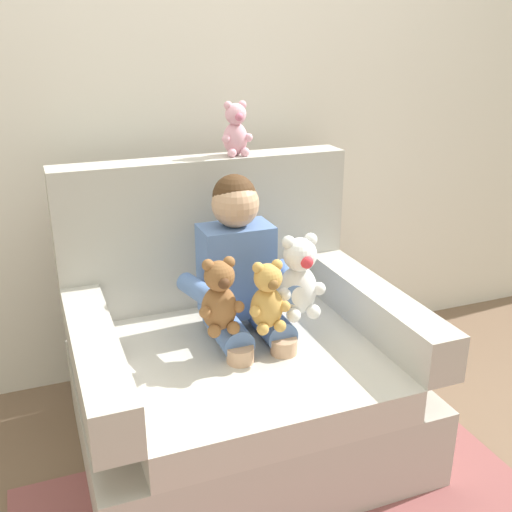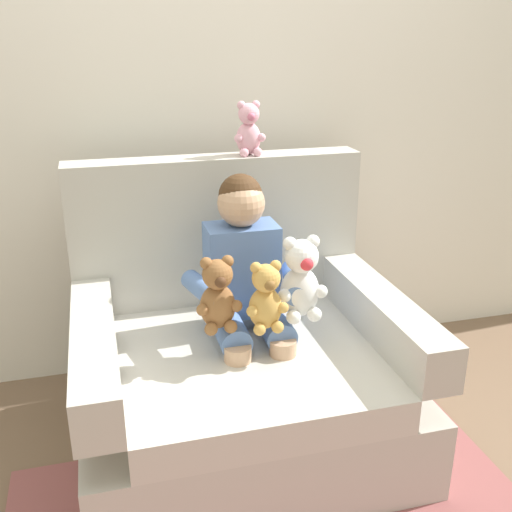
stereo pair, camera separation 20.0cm
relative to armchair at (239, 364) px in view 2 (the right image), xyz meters
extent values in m
plane|color=brown|center=(0.00, -0.06, -0.30)|extent=(8.00, 8.00, 0.00)
cube|color=silver|center=(0.00, 0.67, 1.00)|extent=(6.00, 0.10, 2.60)
cube|color=#BCB7AD|center=(0.00, -0.06, -0.15)|extent=(1.16, 0.98, 0.30)
cube|color=beige|center=(0.00, -0.13, 0.06)|extent=(0.88, 0.84, 0.12)
cube|color=#BCB7AD|center=(0.00, 0.36, 0.41)|extent=(1.16, 0.14, 0.59)
cube|color=#BCB7AD|center=(-0.51, -0.13, 0.20)|extent=(0.14, 0.84, 0.16)
cube|color=#BCB7AD|center=(0.51, -0.13, 0.20)|extent=(0.14, 0.84, 0.16)
cube|color=#597AB7|center=(0.04, 0.10, 0.34)|extent=(0.26, 0.16, 0.34)
sphere|color=tan|center=(0.04, 0.10, 0.59)|extent=(0.17, 0.17, 0.17)
sphere|color=#472D19|center=(0.04, 0.11, 0.62)|extent=(0.16, 0.16, 0.16)
cylinder|color=#597AB7|center=(-0.04, -0.03, 0.17)|extent=(0.11, 0.26, 0.11)
cylinder|color=tan|center=(-0.04, -0.16, 0.02)|extent=(0.09, 0.09, 0.30)
cylinder|color=#597AB7|center=(0.12, -0.03, 0.17)|extent=(0.11, 0.26, 0.11)
cylinder|color=tan|center=(0.12, -0.16, 0.02)|extent=(0.09, 0.09, 0.30)
cylinder|color=#597AB7|center=(-0.12, -0.02, 0.32)|extent=(0.13, 0.27, 0.07)
cylinder|color=#597AB7|center=(0.20, -0.02, 0.32)|extent=(0.13, 0.27, 0.07)
ellipsoid|color=gold|center=(0.05, -0.16, 0.30)|extent=(0.11, 0.10, 0.15)
sphere|color=gold|center=(0.05, -0.17, 0.41)|extent=(0.10, 0.10, 0.10)
sphere|color=brown|center=(0.05, -0.21, 0.41)|extent=(0.04, 0.04, 0.04)
sphere|color=gold|center=(0.02, -0.17, 0.45)|extent=(0.04, 0.04, 0.04)
sphere|color=gold|center=(0.00, -0.19, 0.31)|extent=(0.04, 0.04, 0.04)
sphere|color=gold|center=(0.02, -0.20, 0.25)|extent=(0.04, 0.04, 0.04)
sphere|color=gold|center=(0.09, -0.17, 0.45)|extent=(0.04, 0.04, 0.04)
sphere|color=gold|center=(0.11, -0.19, 0.31)|extent=(0.04, 0.04, 0.04)
sphere|color=gold|center=(0.08, -0.20, 0.25)|extent=(0.04, 0.04, 0.04)
ellipsoid|color=brown|center=(-0.10, -0.12, 0.31)|extent=(0.12, 0.10, 0.16)
sphere|color=brown|center=(-0.10, -0.13, 0.43)|extent=(0.10, 0.10, 0.10)
sphere|color=#4C2D19|center=(-0.10, -0.17, 0.42)|extent=(0.04, 0.04, 0.04)
sphere|color=brown|center=(-0.13, -0.12, 0.47)|extent=(0.04, 0.04, 0.04)
sphere|color=brown|center=(-0.16, -0.15, 0.31)|extent=(0.04, 0.04, 0.04)
sphere|color=brown|center=(-0.13, -0.16, 0.25)|extent=(0.04, 0.04, 0.04)
sphere|color=brown|center=(-0.06, -0.12, 0.47)|extent=(0.04, 0.04, 0.04)
sphere|color=brown|center=(-0.04, -0.15, 0.31)|extent=(0.04, 0.04, 0.04)
sphere|color=brown|center=(-0.07, -0.16, 0.25)|extent=(0.04, 0.04, 0.04)
ellipsoid|color=white|center=(0.19, -0.10, 0.32)|extent=(0.14, 0.12, 0.18)
sphere|color=white|center=(0.19, -0.11, 0.45)|extent=(0.12, 0.12, 0.12)
sphere|color=#DB333D|center=(0.19, -0.17, 0.45)|extent=(0.04, 0.04, 0.04)
sphere|color=white|center=(0.15, -0.11, 0.50)|extent=(0.05, 0.05, 0.05)
sphere|color=white|center=(0.13, -0.14, 0.33)|extent=(0.05, 0.05, 0.05)
sphere|color=white|center=(0.16, -0.15, 0.25)|extent=(0.05, 0.05, 0.05)
sphere|color=white|center=(0.23, -0.11, 0.50)|extent=(0.05, 0.05, 0.05)
sphere|color=white|center=(0.26, -0.14, 0.33)|extent=(0.05, 0.05, 0.05)
sphere|color=white|center=(0.23, -0.15, 0.25)|extent=(0.05, 0.05, 0.05)
ellipsoid|color=#EAA8BC|center=(0.13, 0.36, 0.77)|extent=(0.10, 0.08, 0.13)
sphere|color=#EAA8BC|center=(0.13, 0.36, 0.87)|extent=(0.08, 0.08, 0.08)
sphere|color=#CC6684|center=(0.13, 0.32, 0.86)|extent=(0.03, 0.03, 0.03)
sphere|color=#EAA8BC|center=(0.10, 0.36, 0.90)|extent=(0.03, 0.03, 0.03)
sphere|color=#EAA8BC|center=(0.09, 0.34, 0.78)|extent=(0.03, 0.03, 0.03)
sphere|color=#EAA8BC|center=(0.11, 0.33, 0.73)|extent=(0.04, 0.04, 0.04)
sphere|color=#EAA8BC|center=(0.16, 0.36, 0.90)|extent=(0.03, 0.03, 0.03)
sphere|color=#EAA8BC|center=(0.18, 0.34, 0.78)|extent=(0.03, 0.03, 0.03)
sphere|color=#EAA8BC|center=(0.16, 0.33, 0.73)|extent=(0.04, 0.04, 0.04)
camera|label=1|loc=(-0.64, -1.85, 1.18)|focal=42.44mm
camera|label=2|loc=(-0.45, -1.91, 1.18)|focal=42.44mm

